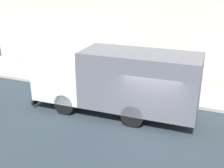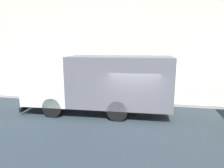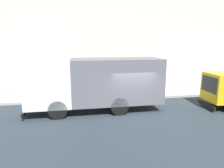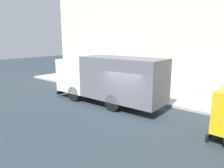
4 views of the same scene
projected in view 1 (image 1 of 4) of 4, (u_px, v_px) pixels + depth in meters
name	position (u px, v px, depth m)	size (l,w,h in m)	color
ground	(149.00, 130.00, 12.42)	(80.00, 80.00, 0.00)	#28323A
sidewalk	(171.00, 90.00, 16.69)	(3.94, 30.00, 0.17)	#A69F9B
large_utility_truck	(115.00, 79.00, 13.40)	(2.50, 8.23, 3.23)	white
pedestrian_walking	(132.00, 69.00, 17.21)	(0.47, 0.47, 1.68)	#4C3B48
traffic_cone_orange	(71.00, 76.00, 17.85)	(0.39, 0.39, 0.56)	orange
street_sign_post	(113.00, 64.00, 15.77)	(0.44, 0.08, 2.80)	#4C5156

